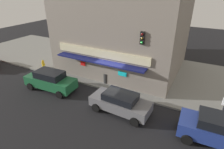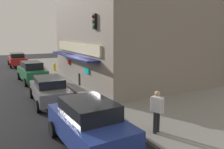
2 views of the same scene
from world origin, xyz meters
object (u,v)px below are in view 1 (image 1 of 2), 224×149
(traffic_light, at_px, (142,53))
(parked_car_blue, at_px, (217,129))
(trash_can, at_px, (106,78))
(parked_car_green, at_px, (50,80))
(potted_plant_by_doorway, at_px, (97,70))
(fire_hydrant, at_px, (43,64))
(parked_car_grey, at_px, (120,102))

(traffic_light, relative_size, parked_car_blue, 1.26)
(trash_can, xyz_separation_m, parked_car_green, (-3.79, -3.06, 0.27))
(traffic_light, height_order, parked_car_green, traffic_light)
(trash_can, distance_m, potted_plant_by_doorway, 2.12)
(traffic_light, bearing_deg, fire_hydrant, -179.67)
(trash_can, bearing_deg, parked_car_grey, -46.69)
(potted_plant_by_doorway, height_order, parked_car_green, parked_car_green)
(trash_can, distance_m, parked_car_grey, 4.27)
(parked_car_green, bearing_deg, potted_plant_by_doorway, 64.35)
(traffic_light, bearing_deg, potted_plant_by_doorway, 166.25)
(fire_hydrant, bearing_deg, parked_car_blue, -9.95)
(fire_hydrant, relative_size, parked_car_green, 0.18)
(trash_can, bearing_deg, parked_car_blue, -18.77)
(fire_hydrant, xyz_separation_m, trash_can, (7.83, 0.11, 0.06))
(fire_hydrant, distance_m, parked_car_green, 5.01)
(trash_can, height_order, parked_car_grey, parked_car_grey)
(trash_can, xyz_separation_m, potted_plant_by_doorway, (-1.76, 1.18, -0.01))
(parked_car_green, bearing_deg, parked_car_blue, -0.06)
(trash_can, height_order, parked_car_green, parked_car_green)
(traffic_light, xyz_separation_m, parked_car_blue, (5.78, -3.02, -2.66))
(potted_plant_by_doorway, relative_size, parked_car_blue, 0.20)
(fire_hydrant, xyz_separation_m, parked_car_grey, (10.75, -2.99, 0.25))
(traffic_light, distance_m, parked_car_blue, 7.05)
(fire_hydrant, bearing_deg, traffic_light, 0.33)
(fire_hydrant, relative_size, parked_car_grey, 0.19)
(traffic_light, relative_size, parked_car_grey, 1.21)
(parked_car_grey, bearing_deg, parked_car_blue, 0.29)
(parked_car_blue, bearing_deg, potted_plant_by_doorway, 158.51)
(parked_car_green, bearing_deg, traffic_light, 23.11)
(fire_hydrant, height_order, parked_car_grey, parked_car_grey)
(traffic_light, xyz_separation_m, fire_hydrant, (-11.09, -0.06, -3.01))
(parked_car_blue, height_order, parked_car_green, parked_car_blue)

